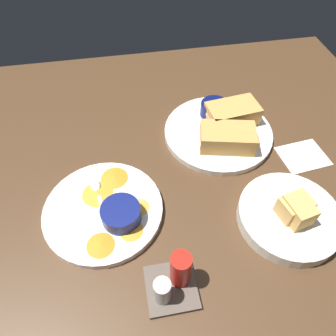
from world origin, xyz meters
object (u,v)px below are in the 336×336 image
at_px(bread_basket_rear, 290,215).
at_px(ramekin_light_gravy, 121,213).
at_px(condiment_caddy, 173,280).
at_px(sandwich_half_near, 227,138).
at_px(sandwich_half_far, 232,114).
at_px(plate_chips_companion, 103,210).
at_px(spoon_by_gravy_ramekin, 97,188).
at_px(spoon_by_dark_ramekin, 214,128).
at_px(ramekin_dark_sauce, 214,109).
at_px(plate_sandwich_main, 218,133).

bearing_deg(bread_basket_rear, ramekin_light_gravy, -9.56).
bearing_deg(condiment_caddy, sandwich_half_near, -121.69).
xyz_separation_m(sandwich_half_far, plate_chips_companion, (0.34, 0.21, -0.03)).
height_order(sandwich_half_near, spoon_by_gravy_ramekin, sandwich_half_near).
distance_m(sandwich_half_far, condiment_caddy, 0.45).
relative_size(spoon_by_dark_ramekin, plate_chips_companion, 0.40).
height_order(ramekin_dark_sauce, bread_basket_rear, bread_basket_rear).
distance_m(plate_sandwich_main, spoon_by_gravy_ramekin, 0.34).
xyz_separation_m(plate_sandwich_main, condiment_caddy, (0.19, 0.36, 0.03)).
relative_size(plate_chips_companion, condiment_caddy, 2.63).
distance_m(ramekin_dark_sauce, plate_chips_companion, 0.39).
distance_m(spoon_by_dark_ramekin, ramekin_light_gravy, 0.34).
height_order(sandwich_half_far, bread_basket_rear, bread_basket_rear).
xyz_separation_m(spoon_by_dark_ramekin, ramekin_light_gravy, (0.25, 0.22, 0.02)).
bearing_deg(sandwich_half_near, plate_chips_companion, 23.04).
relative_size(plate_sandwich_main, ramekin_dark_sauce, 3.79).
distance_m(spoon_by_dark_ramekin, plate_chips_companion, 0.35).
distance_m(spoon_by_dark_ramekin, condiment_caddy, 0.41).
bearing_deg(sandwich_half_far, ramekin_light_gravy, 38.42).
relative_size(spoon_by_dark_ramekin, spoon_by_gravy_ramekin, 0.99).
xyz_separation_m(sandwich_half_near, spoon_by_gravy_ramekin, (0.32, 0.08, -0.02)).
bearing_deg(bread_basket_rear, plate_sandwich_main, -75.18).
distance_m(sandwich_half_near, plate_chips_companion, 0.33).
bearing_deg(ramekin_light_gravy, sandwich_half_near, -149.01).
relative_size(sandwich_half_far, spoon_by_gravy_ramekin, 1.41).
bearing_deg(spoon_by_dark_ramekin, ramekin_dark_sauce, -105.50).
bearing_deg(sandwich_half_near, ramekin_light_gravy, 30.99).
height_order(sandwich_half_far, ramekin_light_gravy, sandwich_half_far).
bearing_deg(sandwich_half_far, plate_sandwich_main, 35.04).
height_order(sandwich_half_near, sandwich_half_far, same).
relative_size(spoon_by_gravy_ramekin, condiment_caddy, 1.05).
distance_m(spoon_by_gravy_ramekin, condiment_caddy, 0.26).
bearing_deg(ramekin_light_gravy, sandwich_half_far, -141.58).
bearing_deg(plate_sandwich_main, ramekin_dark_sauce, -93.96).
relative_size(ramekin_light_gravy, bread_basket_rear, 0.38).
xyz_separation_m(sandwich_half_near, bread_basket_rear, (-0.07, 0.22, -0.02)).
bearing_deg(ramekin_dark_sauce, spoon_by_gravy_ramekin, 31.42).
xyz_separation_m(spoon_by_dark_ramekin, plate_chips_companion, (0.29, 0.19, -0.01)).
bearing_deg(condiment_caddy, plate_sandwich_main, -117.28).
distance_m(ramekin_light_gravy, bread_basket_rear, 0.34).
bearing_deg(plate_chips_companion, condiment_caddy, 122.85).
bearing_deg(ramekin_dark_sauce, bread_basket_rear, 101.44).
distance_m(ramekin_dark_sauce, condiment_caddy, 0.46).
distance_m(ramekin_light_gravy, condiment_caddy, 0.17).
height_order(sandwich_half_near, ramekin_dark_sauce, sandwich_half_near).
relative_size(ramekin_dark_sauce, bread_basket_rear, 0.35).
xyz_separation_m(plate_sandwich_main, sandwich_half_far, (-0.04, -0.03, 0.03)).
bearing_deg(plate_chips_companion, spoon_by_gravy_ramekin, -78.39).
distance_m(spoon_by_dark_ramekin, bread_basket_rear, 0.29).
bearing_deg(spoon_by_dark_ramekin, plate_chips_companion, 33.06).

